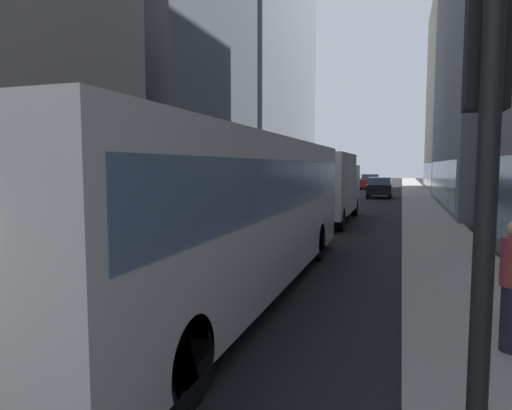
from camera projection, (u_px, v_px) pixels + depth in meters
ground_plane at (345, 196)px, 37.26m from camera, size 120.00×120.00×0.00m
sidewalk_left at (280, 194)px, 39.02m from camera, size 2.40×110.00×0.15m
sidewalk_right at (418, 197)px, 35.49m from camera, size 2.40×110.00×0.15m
building_left_far at (250, 61)px, 49.28m from camera, size 10.32×23.75×28.29m
building_right_far at (486, 91)px, 42.53m from camera, size 9.90×19.15×19.31m
transit_bus at (228, 204)px, 8.78m from camera, size 2.78×11.53×3.05m
car_white_van at (320, 189)px, 32.35m from camera, size 1.84×4.02×1.62m
car_blue_hatchback at (332, 181)px, 48.75m from camera, size 1.74×4.17×1.62m
car_black_suv at (380, 187)px, 35.31m from camera, size 1.84×4.01×1.62m
car_red_coupe at (370, 181)px, 48.85m from camera, size 1.89×4.67×1.62m
car_silver_sedan at (253, 199)px, 22.90m from camera, size 1.93×4.21×1.62m
box_truck at (326, 185)px, 20.07m from camera, size 2.30×7.50×3.05m
traffic_light_near at (484, 180)px, 2.61m from camera, size 0.24×0.40×3.40m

